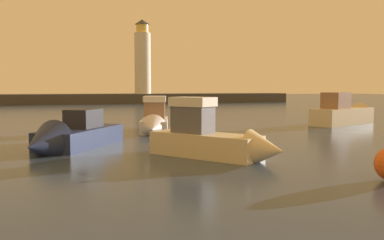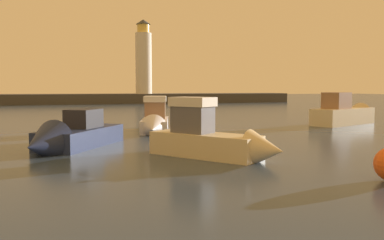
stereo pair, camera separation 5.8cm
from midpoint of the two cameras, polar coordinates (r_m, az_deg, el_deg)
The scene contains 7 objects.
ground_plane at distance 36.21m, azimuth -11.02°, elevation 0.18°, with size 220.00×220.00×0.00m, color #2D3D51.
breakwater at distance 70.17m, azimuth -13.41°, elevation 2.92°, with size 67.71×6.36×1.60m, color #423F3D.
lighthouse at distance 71.11m, azimuth -6.95°, elevation 8.50°, with size 2.76×2.76×12.63m.
motorboat_1 at distance 15.92m, azimuth 3.24°, elevation -2.73°, with size 4.62×5.26×2.56m.
motorboat_2 at distance 25.07m, azimuth -5.37°, elevation -0.07°, with size 2.78×5.88×2.52m.
motorboat_3 at distance 32.60m, azimuth 20.86°, elevation 0.85°, with size 7.29×4.60×2.60m.
motorboat_5 at distance 18.79m, azimuth -17.06°, elevation -2.37°, with size 4.91×6.35×2.18m.
Camera 1 is at (-3.06, -1.87, 2.76)m, focal length 38.14 mm.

